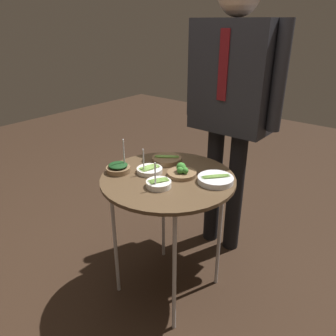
{
  "coord_description": "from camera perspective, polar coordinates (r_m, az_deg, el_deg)",
  "views": [
    {
      "loc": [
        0.95,
        -1.17,
        1.46
      ],
      "look_at": [
        0.0,
        0.0,
        0.78
      ],
      "focal_mm": 35.0,
      "sensor_mm": 36.0,
      "label": 1
    }
  ],
  "objects": [
    {
      "name": "bowl_asparagus_center",
      "position": [
        1.72,
        -3.24,
        -0.33
      ],
      "size": [
        0.14,
        0.14,
        0.14
      ],
      "color": "silver",
      "rests_on": "serving_cart"
    },
    {
      "name": "waiter_figure",
      "position": [
        2.02,
        11.03,
        12.98
      ],
      "size": [
        0.63,
        0.24,
        1.7
      ],
      "color": "black",
      "rests_on": "ground_plane"
    },
    {
      "name": "ground_plane",
      "position": [
        2.1,
        0.0,
        -19.81
      ],
      "size": [
        8.0,
        8.0,
        0.0
      ],
      "primitive_type": "plane",
      "color": "black"
    },
    {
      "name": "bowl_asparagus_back_right",
      "position": [
        1.63,
        8.28,
        -1.99
      ],
      "size": [
        0.18,
        0.18,
        0.04
      ],
      "color": "silver",
      "rests_on": "serving_cart"
    },
    {
      "name": "bowl_asparagus_front_center",
      "position": [
        1.57,
        -1.64,
        -2.74
      ],
      "size": [
        0.12,
        0.12,
        0.14
      ],
      "color": "silver",
      "rests_on": "serving_cart"
    },
    {
      "name": "bowl_broccoli_mid_left",
      "position": [
        1.68,
        2.42,
        -0.64
      ],
      "size": [
        0.15,
        0.15,
        0.07
      ],
      "color": "brown",
      "rests_on": "serving_cart"
    },
    {
      "name": "bowl_asparagus_far_rim",
      "position": [
        1.84,
        -0.21,
        1.51
      ],
      "size": [
        0.17,
        0.17,
        0.04
      ],
      "color": "brown",
      "rests_on": "serving_cart"
    },
    {
      "name": "serving_cart",
      "position": [
        1.69,
        0.0,
        -3.13
      ],
      "size": [
        0.69,
        0.69,
        0.73
      ],
      "color": "brown",
      "rests_on": "ground_plane"
    },
    {
      "name": "bowl_spinach_mid_right",
      "position": [
        1.74,
        -8.66,
        0.02
      ],
      "size": [
        0.13,
        0.13,
        0.18
      ],
      "color": "brown",
      "rests_on": "serving_cart"
    }
  ]
}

